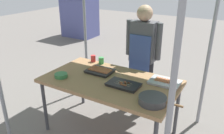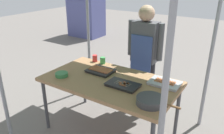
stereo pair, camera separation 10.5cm
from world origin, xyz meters
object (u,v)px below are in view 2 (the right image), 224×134
object	(u,v)px
stall_table	(110,84)
drink_cup_by_wok	(103,60)
drink_cup_near_edge	(95,58)
neighbor_stall_right	(86,9)
cooking_wok	(151,101)
condiment_bowl	(62,75)
vendor_woman	(144,52)
tray_meat_skewers	(123,85)
tray_grilled_sausages	(101,70)
tray_pork_links	(165,83)

from	to	relation	value
stall_table	drink_cup_by_wok	world-z (taller)	drink_cup_by_wok
drink_cup_near_edge	neighbor_stall_right	distance (m)	4.39
cooking_wok	condiment_bowl	distance (m)	1.19
condiment_bowl	vendor_woman	xyz separation A→B (m)	(0.66, 0.95, 0.14)
cooking_wok	drink_cup_near_edge	distance (m)	1.31
cooking_wok	drink_cup_by_wok	bearing A→B (deg)	148.19
tray_meat_skewers	vendor_woman	distance (m)	0.79
tray_meat_skewers	neighbor_stall_right	xyz separation A→B (m)	(-3.59, 3.77, 0.12)
condiment_bowl	vendor_woman	size ratio (longest dim) A/B	0.10
stall_table	tray_meat_skewers	xyz separation A→B (m)	(0.21, -0.06, 0.07)
tray_grilled_sausages	tray_pork_links	xyz separation A→B (m)	(0.82, 0.11, -0.00)
vendor_woman	cooking_wok	bearing A→B (deg)	119.04
tray_pork_links	vendor_woman	xyz separation A→B (m)	(-0.49, 0.46, 0.15)
tray_pork_links	drink_cup_near_edge	distance (m)	1.12
drink_cup_by_wok	neighbor_stall_right	xyz separation A→B (m)	(-3.00, 3.33, 0.09)
cooking_wok	condiment_bowl	size ratio (longest dim) A/B	2.78
tray_meat_skewers	cooking_wok	xyz separation A→B (m)	(0.42, -0.18, 0.02)
tray_grilled_sausages	condiment_bowl	xyz separation A→B (m)	(-0.33, -0.37, 0.00)
cooking_wok	neighbor_stall_right	size ratio (longest dim) A/B	0.25
drink_cup_near_edge	neighbor_stall_right	bearing A→B (deg)	130.72
stall_table	tray_meat_skewers	size ratio (longest dim) A/B	4.31
tray_grilled_sausages	drink_cup_near_edge	distance (m)	0.39
cooking_wok	drink_cup_near_edge	xyz separation A→B (m)	(-1.15, 0.63, 0.01)
tray_pork_links	cooking_wok	bearing A→B (deg)	-85.64
drink_cup_by_wok	condiment_bowl	bearing A→B (deg)	-105.86
stall_table	drink_cup_near_edge	xyz separation A→B (m)	(-0.52, 0.39, 0.10)
tray_pork_links	drink_cup_by_wok	size ratio (longest dim) A/B	3.77
cooking_wok	tray_meat_skewers	bearing A→B (deg)	156.70
tray_pork_links	tray_grilled_sausages	bearing A→B (deg)	-172.14
tray_meat_skewers	tray_pork_links	distance (m)	0.49
neighbor_stall_right	drink_cup_by_wok	bearing A→B (deg)	-47.95
vendor_woman	neighbor_stall_right	distance (m)	4.60
tray_meat_skewers	neighbor_stall_right	size ratio (longest dim) A/B	0.21
tray_pork_links	drink_cup_by_wok	xyz separation A→B (m)	(-0.97, 0.14, 0.03)
stall_table	condiment_bowl	bearing A→B (deg)	-156.79
cooking_wok	drink_cup_by_wok	distance (m)	1.19
tray_grilled_sausages	cooking_wok	bearing A→B (deg)	-23.12
tray_grilled_sausages	drink_cup_by_wok	distance (m)	0.30
tray_meat_skewers	condiment_bowl	distance (m)	0.79
stall_table	neighbor_stall_right	size ratio (longest dim) A/B	0.91
condiment_bowl	cooking_wok	bearing A→B (deg)	0.15
tray_pork_links	cooking_wok	distance (m)	0.48
tray_grilled_sausages	tray_pork_links	size ratio (longest dim) A/B	0.96
drink_cup_by_wok	drink_cup_near_edge	bearing A→B (deg)	178.42
neighbor_stall_right	tray_pork_links	bearing A→B (deg)	-41.15
drink_cup_near_edge	vendor_woman	size ratio (longest dim) A/B	0.06
tray_pork_links	condiment_bowl	xyz separation A→B (m)	(-1.15, -0.48, 0.00)
stall_table	tray_grilled_sausages	size ratio (longest dim) A/B	4.78
drink_cup_near_edge	vendor_woman	world-z (taller)	vendor_woman
tray_meat_skewers	drink_cup_by_wok	bearing A→B (deg)	142.98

